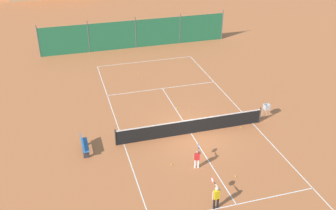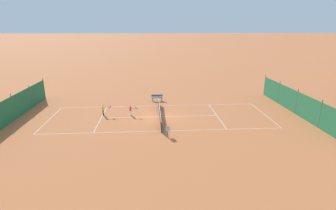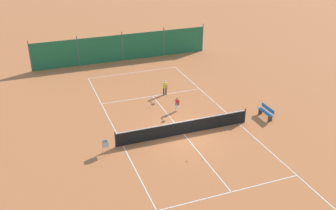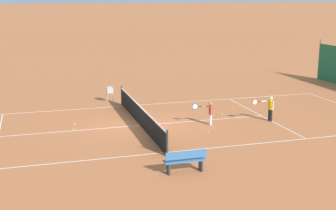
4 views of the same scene
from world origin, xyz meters
The scene contains 16 objects.
ground_plane centered at (0.00, 0.00, 0.00)m, with size 600.00×600.00×0.00m, color #BC6638.
court_line_markings centered at (0.00, 0.00, 0.00)m, with size 8.25×23.85×0.01m.
tennis_net centered at (0.00, 0.00, 0.50)m, with size 9.18×0.08×1.06m.
windscreen_fence_far centered at (0.00, 15.50, 1.31)m, with size 17.28×0.08×2.90m.
windscreen_fence_near centered at (0.00, -15.50, 1.31)m, with size 17.28×0.08×2.90m.
player_far_service centered at (-1.01, -6.29, 0.72)m, with size 0.42×1.03×1.23m.
player_near_baseline centered at (-0.80, -3.20, 0.65)m, with size 0.53×0.91×1.10m.
tennis_ball_by_net_right centered at (0.15, 7.95, 0.03)m, with size 0.07×0.07×0.07m, color #CCE033.
tennis_ball_service_box centered at (0.12, 3.16, 0.03)m, with size 0.07×0.07×0.07m, color #CCE033.
tennis_ball_alley_left centered at (-2.03, -2.66, 0.03)m, with size 0.07×0.07×0.07m, color #CCE033.
tennis_ball_mid_court centered at (1.03, 3.00, 0.03)m, with size 0.07×0.07×0.07m, color #CCE033.
tennis_ball_near_corner centered at (3.17, -0.29, 0.03)m, with size 0.07×0.07×0.07m, color #CCE033.
tennis_ball_alley_right centered at (0.84, -4.53, 0.03)m, with size 0.07×0.07×0.07m, color #CCE033.
tennis_ball_by_net_left centered at (-1.12, 9.56, 0.03)m, with size 0.07×0.07×0.07m, color #CCE033.
ball_hopper centered at (5.29, 0.54, 0.66)m, with size 0.36×0.36×0.89m.
courtside_bench centered at (-6.34, -0.13, 0.45)m, with size 0.36×1.50×0.84m.
Camera 2 is at (27.33, -0.91, 9.75)m, focal length 28.00 mm.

